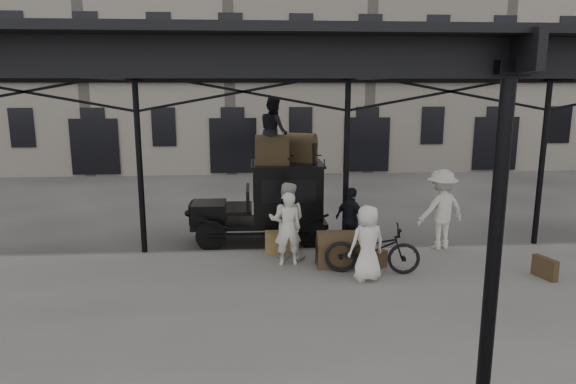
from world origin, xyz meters
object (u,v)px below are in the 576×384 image
steamer_trunk_roof_near (272,152)px  steamer_trunk_platform (338,251)px  bicycle (372,249)px  taxi (275,199)px  porter_left (288,229)px  porter_official (351,220)px

steamer_trunk_roof_near → steamer_trunk_platform: steamer_trunk_roof_near is taller
bicycle → steamer_trunk_platform: bicycle is taller
taxi → porter_left: size_ratio=2.14×
porter_official → steamer_trunk_roof_near: size_ratio=1.86×
porter_left → steamer_trunk_platform: bearing=166.5°
steamer_trunk_platform → bicycle: bearing=-34.5°
porter_left → porter_official: (1.61, 0.76, -0.04)m
steamer_trunk_roof_near → bicycle: bearing=-50.5°
porter_left → porter_official: size_ratio=1.05×
porter_left → taxi: bearing=-90.3°
taxi → porter_official: size_ratio=2.24×
taxi → bicycle: 3.58m
steamer_trunk_platform → taxi: bearing=119.8°
porter_official → steamer_trunk_platform: 1.15m
porter_official → bicycle: size_ratio=0.79×
porter_left → steamer_trunk_roof_near: bearing=-87.5°
porter_left → bicycle: size_ratio=0.83×
taxi → steamer_trunk_platform: taxi is taller
steamer_trunk_roof_near → porter_official: bearing=-32.1°
bicycle → porter_official: bearing=16.6°
bicycle → taxi: bearing=42.8°
taxi → steamer_trunk_roof_near: bearing=-108.1°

